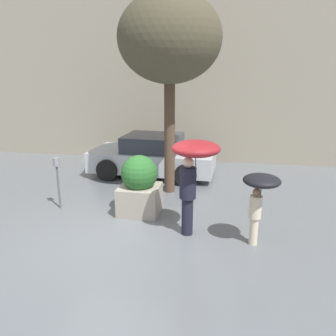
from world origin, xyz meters
TOP-DOWN VIEW (x-y plane):
  - ground_plane at (0.00, 0.00)m, footprint 40.00×40.00m
  - building_facade at (0.00, 6.50)m, footprint 18.00×0.30m
  - planter_box at (0.26, 1.29)m, footprint 0.93×0.87m
  - person_adult at (1.59, 0.41)m, footprint 0.94×0.94m
  - person_child at (2.85, 0.19)m, footprint 0.68×0.68m
  - parked_car_near at (-0.13, 4.36)m, footprint 3.99×2.15m
  - street_tree at (0.68, 2.87)m, footprint 2.60×2.60m
  - parking_meter at (-1.75, 1.20)m, footprint 0.14×0.14m

SIDE VIEW (x-z plane):
  - ground_plane at x=0.00m, z-range 0.00..0.00m
  - parked_car_near at x=-0.13m, z-range -0.04..1.26m
  - planter_box at x=0.26m, z-range -0.03..1.37m
  - parking_meter at x=-1.75m, z-range 0.28..1.55m
  - person_child at x=2.85m, z-range 0.40..1.84m
  - person_adult at x=1.59m, z-range 0.54..2.51m
  - building_facade at x=0.00m, z-range 0.00..6.00m
  - street_tree at x=0.68m, z-range 1.42..6.55m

